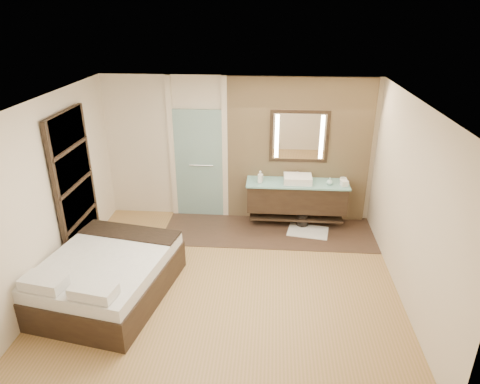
# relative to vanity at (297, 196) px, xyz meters

# --- Properties ---
(floor) EXTENTS (5.00, 5.00, 0.00)m
(floor) POSITION_rel_vanity_xyz_m (-1.10, -1.92, -0.58)
(floor) COLOR olive
(floor) RESTS_ON ground
(tile_strip) EXTENTS (3.80, 1.30, 0.01)m
(tile_strip) POSITION_rel_vanity_xyz_m (-0.50, -0.32, -0.57)
(tile_strip) COLOR #3A2B1F
(tile_strip) RESTS_ON floor
(stone_wall) EXTENTS (2.60, 0.08, 2.70)m
(stone_wall) POSITION_rel_vanity_xyz_m (0.00, 0.29, 0.77)
(stone_wall) COLOR tan
(stone_wall) RESTS_ON floor
(vanity) EXTENTS (1.85, 0.55, 0.88)m
(vanity) POSITION_rel_vanity_xyz_m (0.00, 0.00, 0.00)
(vanity) COLOR black
(vanity) RESTS_ON stone_wall
(mirror_unit) EXTENTS (1.06, 0.04, 0.96)m
(mirror_unit) POSITION_rel_vanity_xyz_m (0.00, 0.24, 1.07)
(mirror_unit) COLOR black
(mirror_unit) RESTS_ON stone_wall
(frosted_door) EXTENTS (1.10, 0.12, 2.70)m
(frosted_door) POSITION_rel_vanity_xyz_m (-1.85, 0.28, 0.56)
(frosted_door) COLOR #BEF0EC
(frosted_door) RESTS_ON floor
(shoji_partition) EXTENTS (0.06, 1.20, 2.40)m
(shoji_partition) POSITION_rel_vanity_xyz_m (-3.53, -1.32, 0.63)
(shoji_partition) COLOR black
(shoji_partition) RESTS_ON floor
(bed) EXTENTS (1.90, 2.22, 0.76)m
(bed) POSITION_rel_vanity_xyz_m (-2.75, -2.38, -0.26)
(bed) COLOR black
(bed) RESTS_ON floor
(bath_mat) EXTENTS (0.79, 0.61, 0.02)m
(bath_mat) POSITION_rel_vanity_xyz_m (0.22, -0.30, -0.56)
(bath_mat) COLOR white
(bath_mat) RESTS_ON floor
(waste_bin) EXTENTS (0.28, 0.28, 0.27)m
(waste_bin) POSITION_rel_vanity_xyz_m (0.13, -0.07, -0.45)
(waste_bin) COLOR black
(waste_bin) RESTS_ON floor
(tissue_box) EXTENTS (0.15, 0.15, 0.10)m
(tissue_box) POSITION_rel_vanity_xyz_m (0.82, -0.11, 0.33)
(tissue_box) COLOR white
(tissue_box) RESTS_ON vanity
(soap_bottle_a) EXTENTS (0.11, 0.11, 0.23)m
(soap_bottle_a) POSITION_rel_vanity_xyz_m (-0.68, -0.09, 0.40)
(soap_bottle_a) COLOR white
(soap_bottle_a) RESTS_ON vanity
(soap_bottle_b) EXTENTS (0.09, 0.09, 0.19)m
(soap_bottle_b) POSITION_rel_vanity_xyz_m (-0.67, -0.00, 0.38)
(soap_bottle_b) COLOR #B2B2B2
(soap_bottle_b) RESTS_ON vanity
(soap_bottle_c) EXTENTS (0.13, 0.13, 0.14)m
(soap_bottle_c) POSITION_rel_vanity_xyz_m (0.57, -0.09, 0.35)
(soap_bottle_c) COLOR #BCEDEA
(soap_bottle_c) RESTS_ON vanity
(cup) EXTENTS (0.16, 0.16, 0.10)m
(cup) POSITION_rel_vanity_xyz_m (0.82, 0.01, 0.34)
(cup) COLOR white
(cup) RESTS_ON vanity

